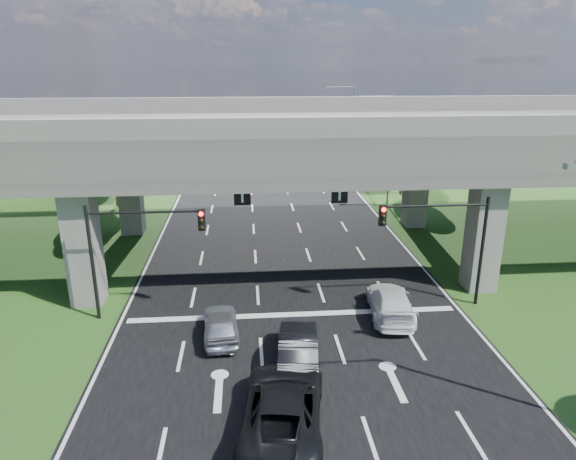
{
  "coord_description": "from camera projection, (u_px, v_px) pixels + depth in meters",
  "views": [
    {
      "loc": [
        -2.28,
        -20.34,
        12.59
      ],
      "look_at": [
        0.08,
        7.98,
        3.19
      ],
      "focal_mm": 32.0,
      "sensor_mm": 36.0,
      "label": 1
    }
  ],
  "objects": [
    {
      "name": "tree_left_mid",
      "position": [
        103.0,
        146.0,
        52.91
      ],
      "size": [
        3.91,
        3.9,
        6.76
      ],
      "color": "black",
      "rests_on": "ground"
    },
    {
      "name": "signal_right",
      "position": [
        444.0,
        232.0,
        26.41
      ],
      "size": [
        5.76,
        0.54,
        6.0
      ],
      "color": "black",
      "rests_on": "ground"
    },
    {
      "name": "tree_right_mid",
      "position": [
        409.0,
        140.0,
        57.4
      ],
      "size": [
        3.91,
        3.9,
        6.76
      ],
      "color": "black",
      "rests_on": "ground"
    },
    {
      "name": "road",
      "position": [
        284.0,
        267.0,
        32.84
      ],
      "size": [
        18.0,
        120.0,
        0.03
      ],
      "primitive_type": "cube",
      "color": "black",
      "rests_on": "ground"
    },
    {
      "name": "ground",
      "position": [
        301.0,
        351.0,
        23.38
      ],
      "size": [
        160.0,
        160.0,
        0.0
      ],
      "primitive_type": "plane",
      "color": "#2B4C18",
      "rests_on": "ground"
    },
    {
      "name": "tree_left_far",
      "position": [
        154.0,
        127.0,
        60.49
      ],
      "size": [
        4.8,
        4.8,
        8.32
      ],
      "color": "black",
      "rests_on": "ground"
    },
    {
      "name": "tree_right_near",
      "position": [
        405.0,
        149.0,
        49.49
      ],
      "size": [
        4.2,
        4.2,
        7.28
      ],
      "color": "black",
      "rests_on": "ground"
    },
    {
      "name": "tree_left_near",
      "position": [
        113.0,
        153.0,
        45.37
      ],
      "size": [
        4.5,
        4.5,
        7.8
      ],
      "color": "black",
      "rests_on": "ground"
    },
    {
      "name": "warehouse",
      "position": [
        19.0,
        167.0,
        53.82
      ],
      "size": [
        20.0,
        10.0,
        4.0
      ],
      "primitive_type": "cube",
      "color": "#9E9E99",
      "rests_on": "ground"
    },
    {
      "name": "car_white",
      "position": [
        390.0,
        302.0,
        26.37
      ],
      "size": [
        2.66,
        5.3,
        1.48
      ],
      "primitive_type": "imported",
      "rotation": [
        0.0,
        0.0,
        3.02
      ],
      "color": "silver",
      "rests_on": "road"
    },
    {
      "name": "streetlight_far",
      "position": [
        386.0,
        141.0,
        45.05
      ],
      "size": [
        3.38,
        0.25,
        10.0
      ],
      "color": "gray",
      "rests_on": "ground"
    },
    {
      "name": "overpass",
      "position": [
        281.0,
        139.0,
        32.25
      ],
      "size": [
        80.0,
        15.0,
        10.0
      ],
      "color": "#3B3835",
      "rests_on": "ground"
    },
    {
      "name": "streetlight_beyond",
      "position": [
        350.0,
        121.0,
        60.18
      ],
      "size": [
        3.38,
        0.25,
        10.0
      ],
      "color": "gray",
      "rests_on": "ground"
    },
    {
      "name": "tree_right_far",
      "position": [
        359.0,
        126.0,
        64.45
      ],
      "size": [
        4.5,
        4.5,
        7.8
      ],
      "color": "black",
      "rests_on": "ground"
    },
    {
      "name": "car_trailing",
      "position": [
        283.0,
        407.0,
        18.24
      ],
      "size": [
        3.59,
        6.36,
        1.68
      ],
      "primitive_type": "imported",
      "rotation": [
        0.0,
        0.0,
        3.0
      ],
      "color": "black",
      "rests_on": "road"
    },
    {
      "name": "car_silver",
      "position": [
        221.0,
        324.0,
        24.3
      ],
      "size": [
        1.94,
        4.19,
        1.39
      ],
      "primitive_type": "imported",
      "rotation": [
        0.0,
        0.0,
        3.22
      ],
      "color": "silver",
      "rests_on": "road"
    },
    {
      "name": "car_dark",
      "position": [
        298.0,
        348.0,
        22.09
      ],
      "size": [
        2.11,
        4.85,
        1.55
      ],
      "primitive_type": "imported",
      "rotation": [
        0.0,
        0.0,
        3.04
      ],
      "color": "black",
      "rests_on": "road"
    },
    {
      "name": "signal_left",
      "position": [
        135.0,
        241.0,
        25.18
      ],
      "size": [
        5.76,
        0.54,
        6.0
      ],
      "color": "black",
      "rests_on": "ground"
    }
  ]
}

